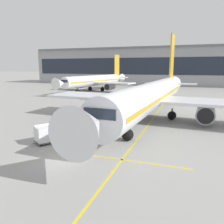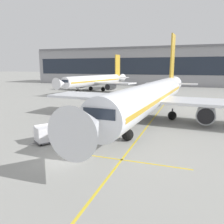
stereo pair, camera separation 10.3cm
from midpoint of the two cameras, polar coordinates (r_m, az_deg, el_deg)
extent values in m
plane|color=gray|center=(20.02, -12.24, -11.69)|extent=(600.00, 600.00, 0.00)
cylinder|color=silver|center=(33.05, 9.68, 4.04)|extent=(6.08, 33.67, 3.86)
cube|color=gold|center=(33.05, 9.68, 4.04)|extent=(6.03, 32.33, 0.46)
cone|color=silver|center=(15.78, -6.42, -3.82)|extent=(3.92, 4.09, 3.67)
cone|color=silver|center=(52.43, 14.80, 6.79)|extent=(3.68, 6.38, 3.28)
cube|color=silver|center=(36.87, -3.37, 4.02)|extent=(16.32, 7.74, 0.36)
cylinder|color=#93969E|center=(35.95, -2.06, 1.62)|extent=(2.68, 4.50, 2.39)
cylinder|color=black|center=(33.97, -3.65, 1.04)|extent=(2.04, 0.26, 2.03)
cube|color=silver|center=(33.11, 24.84, 2.15)|extent=(16.32, 7.74, 0.36)
cylinder|color=#93969E|center=(32.65, 22.53, -0.24)|extent=(2.68, 4.50, 2.39)
cylinder|color=black|center=(30.47, 22.46, -1.01)|extent=(2.04, 0.26, 2.03)
cube|color=gold|center=(50.79, 14.86, 12.88)|extent=(0.55, 4.03, 10.05)
cube|color=silver|center=(50.58, 14.50, 6.98)|extent=(10.97, 3.39, 0.20)
cube|color=#1E2633|center=(17.99, -2.24, 0.02)|extent=(2.81, 1.91, 0.85)
cylinder|color=#47474C|center=(24.05, 3.86, -4.53)|extent=(0.22, 0.22, 1.06)
sphere|color=black|center=(24.20, 3.84, -5.74)|extent=(1.30, 1.30, 1.30)
cylinder|color=#47474C|center=(35.78, 5.67, 0.71)|extent=(0.22, 0.22, 1.06)
sphere|color=black|center=(35.88, 5.65, -0.12)|extent=(1.30, 1.30, 1.30)
cylinder|color=#47474C|center=(34.54, 14.87, 0.00)|extent=(0.22, 0.22, 1.06)
sphere|color=black|center=(34.64, 14.82, -0.86)|extent=(1.30, 1.30, 1.30)
cube|color=silver|center=(26.07, -4.56, -4.83)|extent=(3.44, 3.61, 0.44)
cube|color=black|center=(25.87, -6.79, -3.70)|extent=(0.82, 0.82, 0.70)
cylinder|color=#333338|center=(26.12, -5.42, -3.41)|extent=(0.08, 0.08, 0.80)
cube|color=silver|center=(26.29, -2.19, -1.97)|extent=(3.89, 4.26, 2.10)
cube|color=black|center=(26.27, -2.19, -1.78)|extent=(3.69, 4.06, 1.95)
cube|color=#333338|center=(25.88, -1.74, -1.91)|extent=(3.22, 3.66, 2.14)
cube|color=#333338|center=(26.64, -2.63, -1.53)|extent=(3.22, 3.66, 2.14)
cylinder|color=black|center=(26.01, -1.47, -5.35)|extent=(0.52, 0.55, 0.56)
cylinder|color=black|center=(27.27, -2.94, -4.57)|extent=(0.52, 0.55, 0.56)
cylinder|color=black|center=(25.03, -6.31, -6.09)|extent=(0.52, 0.55, 0.56)
cylinder|color=black|center=(26.33, -7.59, -5.24)|extent=(0.52, 0.55, 0.56)
cube|color=#515156|center=(25.20, -10.36, -6.25)|extent=(2.44, 2.55, 0.12)
cylinder|color=#4C4C51|center=(24.67, -13.19, -6.78)|extent=(0.45, 0.62, 0.07)
cube|color=navy|center=(24.97, -10.43, -4.48)|extent=(2.31, 2.41, 1.50)
cube|color=navy|center=(25.19, -10.89, -3.12)|extent=(1.71, 2.00, 0.74)
cube|color=silver|center=(24.58, -12.45, -4.82)|extent=(1.21, 0.83, 1.38)
sphere|color=black|center=(25.49, -12.67, -6.29)|extent=(0.30, 0.30, 0.30)
sphere|color=black|center=(24.31, -11.33, -7.10)|extent=(0.30, 0.30, 0.30)
sphere|color=black|center=(26.14, -9.46, -5.71)|extent=(0.30, 0.30, 0.30)
sphere|color=black|center=(24.99, -8.01, -6.47)|extent=(0.30, 0.30, 0.30)
cube|color=#515156|center=(24.49, -16.46, -7.06)|extent=(2.44, 2.55, 0.12)
cylinder|color=#4C4C51|center=(24.10, -19.49, -7.58)|extent=(0.45, 0.62, 0.07)
cube|color=silver|center=(24.26, -16.57, -5.25)|extent=(2.31, 2.41, 1.50)
cube|color=silver|center=(24.49, -16.98, -3.83)|extent=(1.71, 2.00, 0.74)
cube|color=silver|center=(23.96, -18.74, -5.58)|extent=(1.21, 0.83, 1.38)
sphere|color=black|center=(24.88, -18.75, -7.06)|extent=(0.30, 0.30, 0.30)
sphere|color=black|center=(23.65, -17.70, -7.95)|extent=(0.30, 0.30, 0.30)
sphere|color=black|center=(25.38, -15.30, -6.49)|extent=(0.30, 0.30, 0.30)
sphere|color=black|center=(24.18, -14.10, -7.33)|extent=(0.30, 0.30, 0.30)
cylinder|color=black|center=(25.57, -4.35, -5.32)|extent=(0.15, 0.15, 0.86)
cylinder|color=black|center=(25.74, -4.40, -5.21)|extent=(0.15, 0.15, 0.86)
cube|color=yellow|center=(25.46, -4.40, -3.71)|extent=(0.40, 0.45, 0.58)
cube|color=white|center=(25.45, -4.68, -3.72)|extent=(0.18, 0.30, 0.08)
sphere|color=beige|center=(25.36, -4.42, -2.82)|extent=(0.21, 0.21, 0.21)
sphere|color=yellow|center=(25.34, -4.42, -2.66)|extent=(0.23, 0.23, 0.23)
cylinder|color=yellow|center=(25.24, -4.33, -3.95)|extent=(0.09, 0.09, 0.56)
cylinder|color=yellow|center=(25.70, -4.47, -3.68)|extent=(0.09, 0.09, 0.56)
cylinder|color=#333847|center=(25.44, -8.67, -5.51)|extent=(0.15, 0.15, 0.86)
cylinder|color=#333847|center=(25.48, -9.07, -5.49)|extent=(0.15, 0.15, 0.86)
cube|color=yellow|center=(25.26, -8.92, -3.94)|extent=(0.43, 0.33, 0.58)
cube|color=white|center=(25.14, -8.98, -4.01)|extent=(0.33, 0.10, 0.08)
sphere|color=#9E7051|center=(25.16, -8.95, -3.04)|extent=(0.21, 0.21, 0.21)
sphere|color=yellow|center=(25.14, -8.95, -2.88)|extent=(0.23, 0.23, 0.23)
cylinder|color=yellow|center=(25.22, -8.38, -4.06)|extent=(0.09, 0.09, 0.56)
cylinder|color=yellow|center=(25.33, -9.45, -4.03)|extent=(0.09, 0.09, 0.56)
cylinder|color=#514C42|center=(26.60, -4.26, -4.66)|extent=(0.15, 0.15, 0.86)
cylinder|color=#514C42|center=(26.70, -3.95, -4.59)|extent=(0.15, 0.15, 0.86)
cube|color=yellow|center=(26.46, -4.13, -3.13)|extent=(0.40, 0.45, 0.58)
cube|color=white|center=(26.56, -4.28, -3.07)|extent=(0.19, 0.30, 0.08)
sphere|color=#9E7051|center=(26.36, -4.14, -2.26)|extent=(0.21, 0.21, 0.21)
sphere|color=yellow|center=(26.35, -4.14, -2.11)|extent=(0.23, 0.23, 0.23)
cylinder|color=yellow|center=(26.34, -4.55, -3.31)|extent=(0.09, 0.09, 0.56)
cylinder|color=yellow|center=(26.61, -3.70, -3.14)|extent=(0.09, 0.09, 0.56)
cube|color=black|center=(31.60, 0.54, -2.80)|extent=(0.60, 0.60, 0.05)
cone|color=orange|center=(31.52, 0.54, -2.20)|extent=(0.48, 0.48, 0.64)
cylinder|color=white|center=(31.51, 0.54, -2.14)|extent=(0.27, 0.27, 0.08)
cube|color=yellow|center=(33.66, 9.87, -2.13)|extent=(0.20, 110.00, 0.01)
cube|color=yellow|center=(19.64, 1.69, -11.88)|extent=(12.00, 0.20, 0.01)
cube|color=#939399|center=(104.94, 16.64, 10.84)|extent=(130.98, 21.33, 15.33)
cube|color=#1E2633|center=(94.24, 16.32, 11.08)|extent=(127.05, 0.10, 6.90)
cube|color=slate|center=(103.11, 16.84, 15.29)|extent=(129.67, 18.13, 0.70)
cylinder|color=white|center=(73.05, -4.71, 7.93)|extent=(8.94, 26.85, 3.30)
cube|color=gold|center=(73.05, -4.71, 7.93)|extent=(8.74, 25.81, 0.40)
cone|color=white|center=(61.59, -13.05, 7.05)|extent=(3.77, 3.90, 3.14)
cone|color=white|center=(86.47, 1.63, 8.65)|extent=(3.87, 5.76, 2.81)
cube|color=white|center=(77.93, -8.62, 7.69)|extent=(13.56, 7.94, 0.36)
cylinder|color=#93969E|center=(77.02, -8.33, 6.76)|extent=(2.74, 3.84, 2.05)
cylinder|color=black|center=(75.66, -9.20, 6.65)|extent=(1.73, 0.49, 1.74)
cube|color=white|center=(69.75, 0.32, 7.40)|extent=(13.56, 7.94, 0.36)
cylinder|color=#93969E|center=(69.86, -0.56, 6.42)|extent=(2.74, 3.84, 2.05)
cylinder|color=black|center=(68.36, -1.36, 6.31)|extent=(1.73, 0.49, 1.74)
cube|color=gold|center=(85.23, 1.20, 11.59)|extent=(0.96, 3.20, 8.03)
cube|color=white|center=(85.08, 1.09, 8.78)|extent=(8.90, 3.94, 0.20)
cube|color=#1E2633|center=(63.22, -11.60, 7.67)|extent=(2.58, 1.95, 0.73)
cylinder|color=#47474C|center=(66.93, -8.76, 5.63)|extent=(0.22, 0.22, 1.12)
sphere|color=black|center=(66.99, -8.75, 5.16)|extent=(1.37, 1.37, 1.37)
cylinder|color=#47474C|center=(75.75, -5.61, 6.36)|extent=(0.22, 0.22, 1.12)
sphere|color=black|center=(75.80, -5.60, 5.94)|extent=(1.37, 1.37, 1.37)
cylinder|color=#47474C|center=(72.88, -2.48, 6.21)|extent=(0.22, 0.22, 1.12)
sphere|color=black|center=(72.93, -2.48, 5.77)|extent=(1.37, 1.37, 1.37)
camera|label=1|loc=(0.05, -90.12, -0.02)|focal=36.14mm
camera|label=2|loc=(0.05, 89.88, 0.02)|focal=36.14mm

